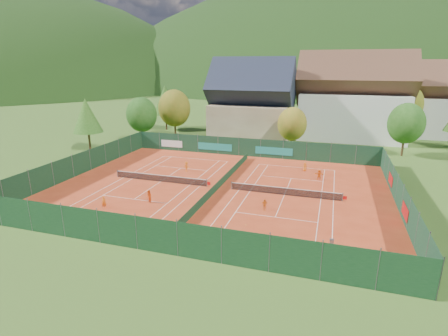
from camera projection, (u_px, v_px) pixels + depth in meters
The scene contains 32 objects.
ground at pixel (219, 188), 42.90m from camera, with size 600.00×600.00×0.00m, color #34571B.
clay_pad at pixel (219, 188), 42.89m from camera, with size 40.00×32.00×0.01m, color #AB3619.
court_markings_left at pixel (161, 182), 45.19m from camera, with size 11.03×23.83×0.00m.
court_markings_right at pixel (284, 195), 40.60m from camera, with size 11.03×23.83×0.00m.
tennis_net_left at pixel (161, 178), 45.00m from camera, with size 13.30×0.10×1.02m.
tennis_net_right at pixel (286, 191), 40.41m from camera, with size 13.30×0.10×1.02m.
court_divider at pixel (219, 184), 42.75m from camera, with size 0.03×28.80×1.00m.
fence_north at pixel (247, 147), 57.22m from camera, with size 40.00×0.10×3.00m.
fence_south at pixel (157, 236), 27.84m from camera, with size 40.00×0.04×3.00m.
fence_west at pixel (82, 163), 48.20m from camera, with size 0.04×32.00×3.00m.
fence_east at pixel (399, 194), 36.78m from camera, with size 0.09×32.00×3.00m.
chalet at pixel (252, 106), 69.27m from camera, with size 16.20×12.00×16.00m.
hotel_block_a at pixel (352, 102), 69.08m from camera, with size 21.60×11.00×17.25m.
hotel_block_b at pixel (422, 104), 72.59m from camera, with size 17.28×10.00×15.50m.
tree_west_front at pixel (142, 115), 65.93m from camera, with size 5.72×5.72×8.69m.
tree_west_mid at pixel (174, 108), 70.07m from camera, with size 6.44×6.44×9.78m.
tree_west_back at pixel (165, 100), 78.91m from camera, with size 5.60×5.60×10.00m.
tree_center at pixel (292, 124), 59.92m from camera, with size 5.01×5.01×7.60m.
tree_east_front at pixel (406, 123), 56.39m from camera, with size 5.72×5.72×8.69m.
tree_west_side at pixel (87, 116), 60.15m from camera, with size 5.04×5.04×9.00m.
tree_east_back at pixel (404, 105), 70.05m from camera, with size 7.15×7.15×10.86m.
mountain_backdrop at pixel (354, 140), 259.46m from camera, with size 820.00×530.00×242.00m.
ball_hopper at pixel (332, 241), 28.95m from camera, with size 0.34×0.34×0.80m.
loose_ball_0 at pixel (140, 197), 39.78m from camera, with size 0.07×0.07×0.07m, color #CCD833.
loose_ball_1 at pixel (246, 225), 33.01m from camera, with size 0.07×0.07×0.07m, color #CCD833.
loose_ball_2 at pixel (242, 185), 43.68m from camera, with size 0.07×0.07×0.07m, color #CCD833.
player_left_near at pixel (104, 202), 36.84m from camera, with size 0.46×0.31×1.28m, color orange.
player_left_mid at pixel (149, 197), 38.12m from camera, with size 0.71×0.55×1.46m, color #F95C16.
player_left_far at pixel (187, 167), 49.25m from camera, with size 0.94×0.54×1.45m, color orange.
player_right_near at pixel (264, 205), 36.26m from camera, with size 0.72×0.30×1.23m, color orange.
player_right_far_a at pixel (305, 167), 49.44m from camera, with size 0.62×0.41×1.28m, color orange.
player_right_far_b at pixel (319, 175), 45.77m from camera, with size 1.29×0.41×1.39m, color orange.
Camera 1 is at (12.67, -38.34, 14.69)m, focal length 28.00 mm.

